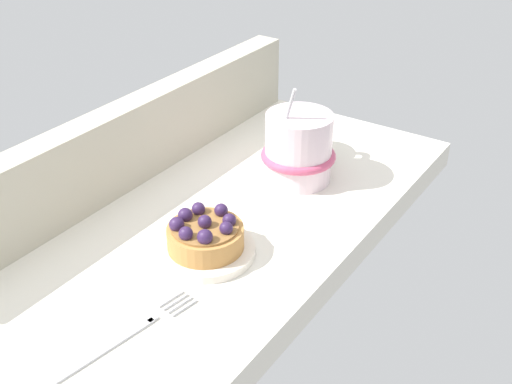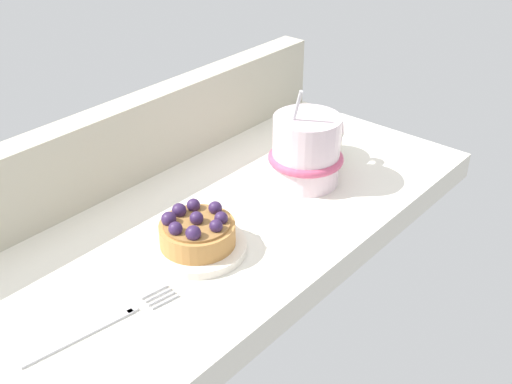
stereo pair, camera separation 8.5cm
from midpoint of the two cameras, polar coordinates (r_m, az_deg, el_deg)
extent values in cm
cube|color=silver|center=(87.29, -6.03, -3.20)|extent=(76.08, 36.81, 3.95)
cube|color=#B2AD99|center=(93.46, -14.07, 3.98)|extent=(74.56, 4.27, 11.72)
cylinder|color=silver|center=(78.91, -7.52, -5.23)|extent=(12.04, 12.04, 1.05)
cylinder|color=silver|center=(79.07, -7.50, -5.39)|extent=(6.62, 6.62, 0.52)
cylinder|color=#B77F42|center=(77.81, -7.61, -4.10)|extent=(9.26, 9.26, 2.77)
cylinder|color=olive|center=(76.95, -7.69, -3.16)|extent=(8.15, 8.15, 0.30)
sphere|color=#331E47|center=(76.56, -7.72, -2.72)|extent=(1.67, 1.67, 1.67)
sphere|color=#331E47|center=(78.54, -6.19, -1.71)|extent=(1.69, 1.69, 1.69)
sphere|color=#331E47|center=(79.23, -8.18, -1.59)|extent=(1.69, 1.69, 1.69)
sphere|color=#331E47|center=(78.20, -9.38, -2.12)|extent=(1.81, 1.81, 1.81)
sphere|color=#331E47|center=(76.76, -10.19, -2.94)|extent=(1.84, 1.84, 1.84)
sphere|color=#331E47|center=(74.93, -9.46, -3.76)|extent=(1.69, 1.69, 1.69)
sphere|color=#331E47|center=(74.04, -7.82, -4.07)|extent=(1.85, 1.85, 1.85)
sphere|color=#331E47|center=(75.20, -5.88, -3.32)|extent=(1.61, 1.61, 1.61)
sphere|color=#331E47|center=(76.73, -5.54, -2.60)|extent=(1.66, 1.66, 1.66)
cylinder|color=silver|center=(91.71, 1.15, 3.87)|extent=(9.59, 9.59, 10.13)
torus|color=#C64C70|center=(92.28, 1.14, 3.19)|extent=(10.83, 10.83, 1.20)
torus|color=silver|center=(96.13, 3.03, 5.16)|extent=(6.71, 1.04, 6.71)
cylinder|color=#B7B7BC|center=(88.00, 0.11, 7.06)|extent=(1.16, 2.76, 7.30)
cube|color=#B7B7BC|center=(68.59, -16.91, -13.36)|extent=(12.52, 2.69, 0.60)
cube|color=#B7B7BC|center=(70.77, -12.58, -10.99)|extent=(1.27, 0.74, 0.60)
cube|color=#B7B7BC|center=(71.49, -9.77, -10.12)|extent=(3.49, 0.79, 0.60)
cube|color=#B7B7BC|center=(71.95, -10.14, -9.85)|extent=(3.49, 0.79, 0.60)
cube|color=#B7B7BC|center=(72.42, -10.50, -9.58)|extent=(3.49, 0.79, 0.60)
cube|color=#B7B7BC|center=(72.89, -10.86, -9.31)|extent=(3.49, 0.79, 0.60)
cylinder|color=silver|center=(99.94, 1.88, 4.42)|extent=(7.53, 7.53, 4.43)
torus|color=beige|center=(98.98, 1.90, 5.57)|extent=(7.98, 7.98, 0.60)
camera|label=1|loc=(0.04, -92.86, -1.71)|focal=45.23mm
camera|label=2|loc=(0.04, 87.14, 1.71)|focal=45.23mm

